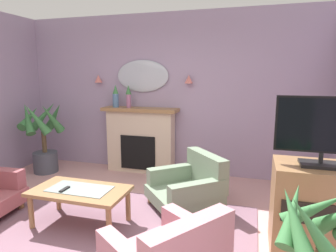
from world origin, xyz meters
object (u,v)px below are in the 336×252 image
fireplace (141,140)px  potted_plant_tall_palm (43,137)px  tv_remote (65,189)px  wall_sconce_left (98,79)px  wall_sconce_right (189,79)px  wall_mirror (142,76)px  tv_cabinet (315,210)px  armchair_by_coffee_table (190,185)px  coffee_table (80,194)px  tv_flatscreen (324,130)px  mantel_vase_centre (129,95)px  mantel_vase_right (116,96)px

fireplace → potted_plant_tall_palm: bearing=-161.9°
fireplace → tv_remote: bearing=-92.7°
wall_sconce_left → wall_sconce_right: 1.70m
wall_mirror → wall_sconce_right: 0.85m
wall_mirror → tv_cabinet: (2.54, -1.96, -1.26)m
armchair_by_coffee_table → potted_plant_tall_palm: bearing=167.0°
armchair_by_coffee_table → coffee_table: bearing=-144.4°
fireplace → tv_flatscreen: size_ratio=1.62×
wall_mirror → armchair_by_coffee_table: size_ratio=0.84×
wall_sconce_left → wall_mirror: bearing=3.4°
armchair_by_coffee_table → fireplace: bearing=134.5°
tv_cabinet → tv_flatscreen: size_ratio=1.07×
fireplace → wall_mirror: 1.15m
mantel_vase_centre → tv_cabinet: (2.74, -1.79, -0.93)m
wall_sconce_left → coffee_table: bearing=-66.7°
fireplace → potted_plant_tall_palm: size_ratio=1.06×
mantel_vase_centre → tv_remote: bearing=-87.1°
fireplace → coffee_table: bearing=-88.7°
tv_remote → tv_flatscreen: bearing=5.0°
wall_sconce_left → tv_remote: (0.75, -2.17, -1.21)m
wall_mirror → armchair_by_coffee_table: 2.26m
tv_remote → tv_cabinet: tv_cabinet is taller
wall_sconce_left → coffee_table: size_ratio=0.13×
mantel_vase_right → coffee_table: size_ratio=0.36×
potted_plant_tall_palm → fireplace: bearing=18.1°
tv_cabinet → tv_flatscreen: tv_flatscreen is taller
fireplace → tv_flatscreen: bearing=-36.0°
fireplace → mantel_vase_right: (-0.45, -0.03, 0.78)m
fireplace → tv_remote: 2.08m
mantel_vase_right → wall_mirror: bearing=20.7°
wall_sconce_left → tv_flatscreen: wall_sconce_left is taller
mantel_vase_right → tv_flatscreen: mantel_vase_right is taller
mantel_vase_centre → tv_remote: mantel_vase_centre is taller
tv_remote → potted_plant_tall_palm: 2.19m
tv_remote → fireplace: bearing=87.3°
wall_sconce_right → tv_remote: bearing=-113.6°
potted_plant_tall_palm → wall_mirror: bearing=22.5°
wall_mirror → tv_flatscreen: (2.54, -1.98, -0.46)m
tv_flatscreen → fireplace: bearing=144.0°
mantel_vase_right → armchair_by_coffee_table: bearing=-35.6°
tv_remote → wall_sconce_right: bearing=66.4°
mantel_vase_centre → armchair_by_coffee_table: bearing=-40.3°
wall_sconce_left → mantel_vase_right: bearing=-16.7°
mantel_vase_right → tv_remote: (0.35, -2.05, -0.90)m
tv_remote → potted_plant_tall_palm: potted_plant_tall_palm is taller
wall_sconce_left → coffee_table: 2.60m
fireplace → wall_sconce_right: size_ratio=9.71×
fireplace → armchair_by_coffee_table: (1.17, -1.19, -0.27)m
wall_sconce_left → armchair_by_coffee_table: wall_sconce_left is taller
wall_sconce_right → armchair_by_coffee_table: (0.32, -1.28, -1.35)m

